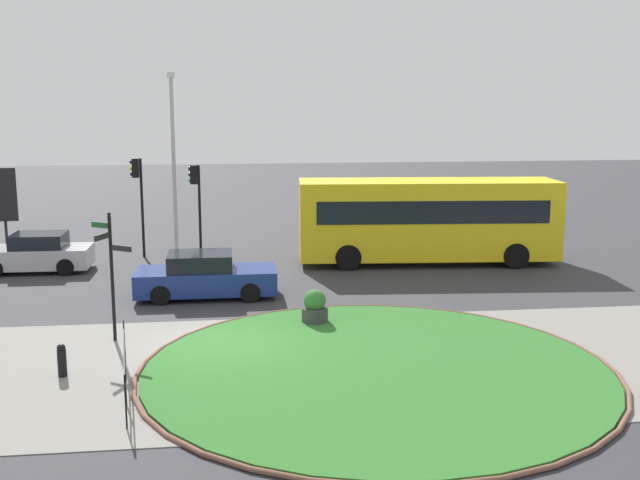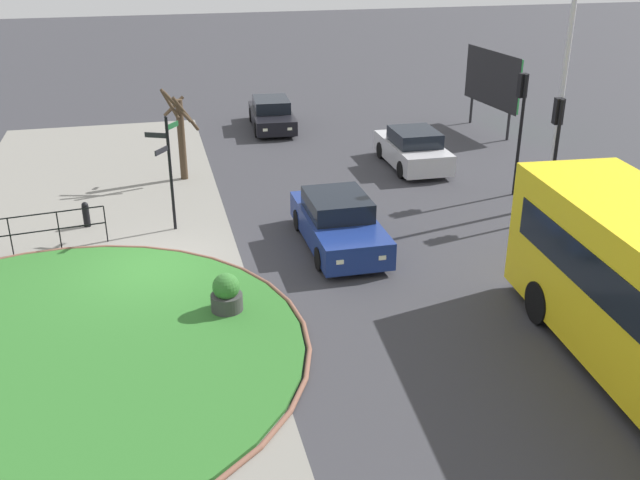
% 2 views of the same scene
% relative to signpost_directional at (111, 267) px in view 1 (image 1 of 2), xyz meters
% --- Properties ---
extents(ground, '(120.00, 120.00, 0.00)m').
position_rel_signpost_directional_xyz_m(ground, '(2.74, -0.65, -2.06)').
color(ground, '#333338').
extents(sidewalk_paving, '(32.00, 8.33, 0.02)m').
position_rel_signpost_directional_xyz_m(sidewalk_paving, '(2.74, -2.49, -2.05)').
color(sidewalk_paving, gray).
rests_on(sidewalk_paving, ground).
extents(grass_island, '(11.13, 11.13, 0.10)m').
position_rel_signpost_directional_xyz_m(grass_island, '(6.54, -3.08, -2.01)').
color(grass_island, '#2D6B28').
rests_on(grass_island, ground).
extents(grass_kerb_ring, '(11.44, 11.44, 0.11)m').
position_rel_signpost_directional_xyz_m(grass_kerb_ring, '(6.54, -3.08, -2.00)').
color(grass_kerb_ring, brown).
rests_on(grass_kerb_ring, ground).
extents(signpost_directional, '(1.10, 1.00, 3.51)m').
position_rel_signpost_directional_xyz_m(signpost_directional, '(0.00, 0.00, 0.00)').
color(signpost_directional, black).
rests_on(signpost_directional, ground).
extents(bollard_foreground, '(0.21, 0.21, 0.81)m').
position_rel_signpost_directional_xyz_m(bollard_foreground, '(-0.83, -2.57, -1.64)').
color(bollard_foreground, black).
rests_on(bollard_foreground, ground).
extents(railing_grass_edge, '(0.54, 3.85, 1.14)m').
position_rel_signpost_directional_xyz_m(railing_grass_edge, '(0.78, -3.85, -1.32)').
color(railing_grass_edge, black).
rests_on(railing_grass_edge, ground).
extents(bus_yellow, '(10.30, 3.31, 3.31)m').
position_rel_signpost_directional_xyz_m(bus_yellow, '(10.95, 8.89, -0.28)').
color(bus_yellow, yellow).
rests_on(bus_yellow, ground).
extents(car_near_lane, '(4.60, 1.97, 1.48)m').
position_rel_signpost_directional_xyz_m(car_near_lane, '(2.30, 4.55, -1.37)').
color(car_near_lane, navy).
rests_on(car_near_lane, ground).
extents(car_far_lane, '(4.11, 1.92, 1.46)m').
position_rel_signpost_directional_xyz_m(car_far_lane, '(-4.14, 9.20, -1.38)').
color(car_far_lane, '#B7B7BC').
rests_on(car_far_lane, ground).
extents(traffic_light_near, '(0.49, 0.30, 3.79)m').
position_rel_signpost_directional_xyz_m(traffic_light_near, '(1.81, 11.46, 0.72)').
color(traffic_light_near, black).
rests_on(traffic_light_near, ground).
extents(traffic_light_far, '(0.49, 0.27, 4.09)m').
position_rel_signpost_directional_xyz_m(traffic_light_far, '(-0.53, 11.50, 0.93)').
color(traffic_light_far, black).
rests_on(traffic_light_far, ground).
extents(lamppost_tall, '(0.32, 0.32, 7.53)m').
position_rel_signpost_directional_xyz_m(lamppost_tall, '(0.91, 12.03, 2.00)').
color(lamppost_tall, '#B7B7BC').
rests_on(lamppost_tall, ground).
extents(planter_near_signpost, '(0.76, 0.76, 1.03)m').
position_rel_signpost_directional_xyz_m(planter_near_signpost, '(5.53, 0.95, -1.58)').
color(planter_near_signpost, '#383838').
rests_on(planter_near_signpost, ground).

